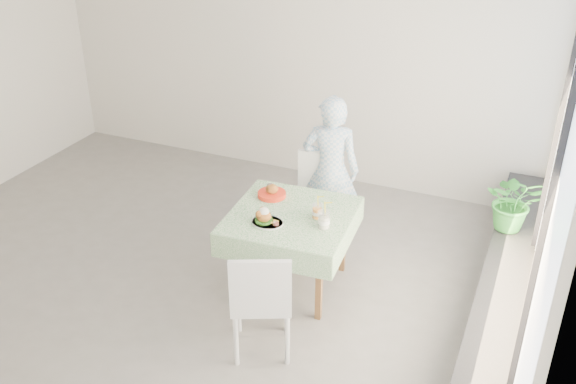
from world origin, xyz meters
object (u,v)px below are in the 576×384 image
at_px(chair_far, 314,220).
at_px(main_dish, 265,218).
at_px(cafe_table, 291,242).
at_px(chair_near, 262,319).
at_px(juice_cup_orange, 317,212).
at_px(potted_plant, 514,201).
at_px(diner, 331,171).

relative_size(chair_far, main_dish, 3.41).
relative_size(cafe_table, chair_near, 1.15).
xyz_separation_m(main_dish, juice_cup_orange, (0.37, 0.26, 0.01)).
bearing_deg(main_dish, potted_plant, 31.65).
bearing_deg(cafe_table, potted_plant, 28.14).
distance_m(chair_near, juice_cup_orange, 1.04).
height_order(chair_far, diner, diner).
height_order(chair_near, juice_cup_orange, juice_cup_orange).
relative_size(main_dish, potted_plant, 0.51).
relative_size(main_dish, juice_cup_orange, 1.08).
bearing_deg(cafe_table, main_dish, -121.10).
bearing_deg(main_dish, cafe_table, 58.90).
bearing_deg(chair_far, juice_cup_orange, -67.39).
relative_size(diner, main_dish, 5.52).
xyz_separation_m(chair_near, juice_cup_orange, (0.10, 0.91, 0.50)).
height_order(chair_near, potted_plant, potted_plant).
relative_size(cafe_table, potted_plant, 2.01).
relative_size(chair_far, diner, 0.62).
distance_m(diner, juice_cup_orange, 0.88).
bearing_deg(chair_near, chair_far, 96.37).
height_order(cafe_table, chair_near, chair_near).
distance_m(cafe_table, chair_far, 0.71).
bearing_deg(diner, juice_cup_orange, 90.74).
xyz_separation_m(diner, juice_cup_orange, (0.19, -0.86, 0.03)).
xyz_separation_m(chair_near, diner, (-0.09, 1.77, 0.47)).
bearing_deg(potted_plant, main_dish, -148.35).
bearing_deg(potted_plant, chair_far, -172.27).
bearing_deg(juice_cup_orange, cafe_table, -173.01).
height_order(cafe_table, main_dish, main_dish).
bearing_deg(diner, cafe_table, 75.78).
xyz_separation_m(diner, potted_plant, (1.71, 0.05, 0.01)).
bearing_deg(chair_near, diner, 92.83).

